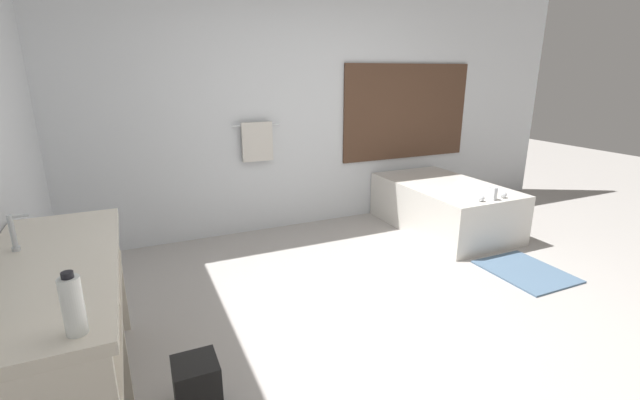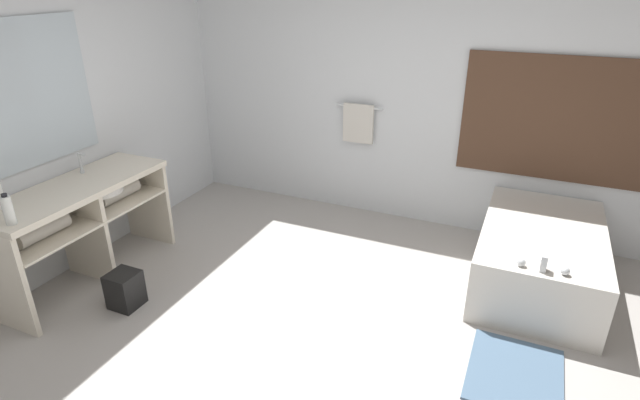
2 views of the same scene
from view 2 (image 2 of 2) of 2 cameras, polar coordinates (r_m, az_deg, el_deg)
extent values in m
plane|color=#A8A39E|center=(3.73, -3.24, -15.16)|extent=(16.00, 16.00, 0.00)
cube|color=silver|center=(5.06, 8.12, 12.54)|extent=(7.40, 0.06, 2.70)
cube|color=#4C3323|center=(4.87, 25.96, 8.17)|extent=(1.70, 0.02, 1.10)
cylinder|color=silver|center=(5.13, 4.50, 10.57)|extent=(0.50, 0.02, 0.02)
cube|color=beige|center=(5.16, 4.40, 8.71)|extent=(0.32, 0.04, 0.40)
cube|color=silver|center=(4.50, -30.21, 8.01)|extent=(0.06, 7.40, 2.70)
cube|color=#B2C1CC|center=(4.43, -30.42, 10.42)|extent=(0.02, 1.10, 1.10)
cube|color=beige|center=(4.41, -26.23, 1.21)|extent=(0.57, 1.52, 0.05)
cube|color=beige|center=(4.50, -25.64, -1.75)|extent=(0.54, 1.44, 0.02)
cylinder|color=white|center=(4.56, -24.03, 1.71)|extent=(0.38, 0.38, 0.15)
cube|color=beige|center=(4.21, -32.61, -7.83)|extent=(0.52, 0.04, 0.80)
cube|color=beige|center=(4.57, -25.26, -3.67)|extent=(0.52, 0.04, 0.80)
cube|color=beige|center=(5.02, -19.16, -0.15)|extent=(0.52, 0.04, 0.80)
cylinder|color=beige|center=(4.23, -29.17, -2.98)|extent=(0.13, 0.42, 0.13)
cylinder|color=beige|center=(4.67, -22.08, 0.83)|extent=(0.13, 0.42, 0.13)
cylinder|color=silver|center=(4.64, -25.52, 2.93)|extent=(0.04, 0.04, 0.02)
cylinder|color=silver|center=(4.61, -25.72, 3.97)|extent=(0.02, 0.02, 0.16)
cube|color=silver|center=(4.56, -25.55, 4.73)|extent=(0.07, 0.01, 0.01)
cube|color=silver|center=(4.50, 23.75, -5.94)|extent=(0.93, 1.53, 0.51)
ellipsoid|color=white|center=(4.45, 23.98, -4.77)|extent=(0.67, 1.10, 0.30)
cube|color=silver|center=(3.76, 24.21, -6.58)|extent=(0.04, 0.07, 0.12)
sphere|color=silver|center=(3.77, 22.02, -6.62)|extent=(0.06, 0.06, 0.06)
sphere|color=silver|center=(3.79, 26.23, -7.31)|extent=(0.06, 0.06, 0.06)
cylinder|color=silver|center=(3.88, -32.05, -1.02)|extent=(0.07, 0.07, 0.20)
cylinder|color=black|center=(3.84, -32.41, 0.46)|extent=(0.04, 0.04, 0.02)
cube|color=black|center=(4.20, -21.40, -9.51)|extent=(0.22, 0.22, 0.29)
cube|color=slate|center=(3.65, 21.39, -18.00)|extent=(0.58, 0.70, 0.02)
camera|label=1|loc=(2.98, -54.88, 0.16)|focal=24.00mm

